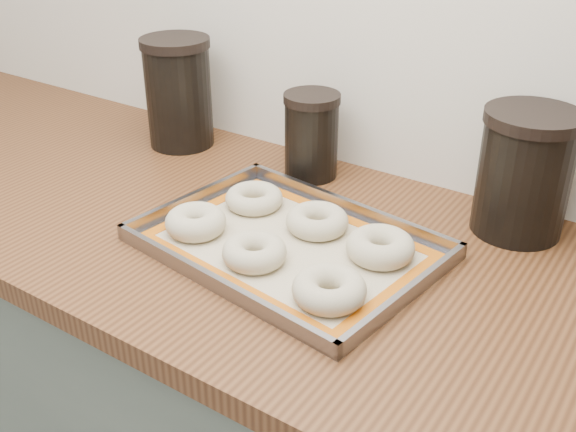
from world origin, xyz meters
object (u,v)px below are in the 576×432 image
Objects in this scene: bagel_back_left at (254,198)px; bagel_back_mid at (317,221)px; bagel_front_right at (329,289)px; canister_mid at (311,135)px; baking_tray at (288,245)px; bagel_front_left at (196,222)px; canister_left at (179,92)px; canister_right at (524,173)px; bagel_back_right at (380,247)px; bagel_front_mid at (254,252)px.

bagel_back_mid reaches higher than bagel_back_left.
canister_mid is (-0.25, 0.35, 0.06)m from bagel_front_right.
bagel_front_left is at bearing -162.17° from baking_tray.
bagel_front_right is 0.66m from canister_left.
bagel_back_left is at bearing 78.88° from bagel_front_left.
bagel_front_right is at bearing -113.24° from canister_right.
baking_tray is at bearing -159.92° from bagel_back_right.
canister_right reaches higher than canister_mid.
bagel_back_mid reaches higher than baking_tray.
canister_right reaches higher than bagel_back_mid.
baking_tray is 4.86× the size of bagel_back_left.
bagel_back_left is at bearing -26.84° from canister_left.
bagel_back_mid is 0.98× the size of bagel_back_right.
baking_tray is at bearing -28.46° from canister_left.
canister_left is 1.10× the size of canister_right.
bagel_front_mid is 0.94× the size of bagel_back_right.
canister_mid reaches higher than bagel_front_left.
bagel_front_left reaches higher than bagel_front_mid.
bagel_front_mid is 0.96× the size of bagel_back_mid.
bagel_back_right is at bearing 20.08° from baking_tray.
bagel_front_mid reaches higher than bagel_back_left.
bagel_back_mid is (-0.12, 0.16, -0.00)m from bagel_front_right.
bagel_front_left is 0.94× the size of bagel_back_right.
bagel_front_mid is at bearing -72.60° from canister_mid.
canister_right is (0.40, 0.01, 0.02)m from canister_mid.
baking_tray is at bearing 17.83° from bagel_front_left.
canister_mid reaches higher than bagel_front_mid.
bagel_front_right is 0.40m from canister_right.
bagel_back_left is at bearing -155.64° from canister_right.
bagel_back_right is (0.14, 0.05, 0.02)m from baking_tray.
bagel_front_right is 0.43m from canister_mid.
baking_tray is 0.51m from canister_left.
bagel_back_left is (0.03, 0.13, -0.00)m from bagel_front_left.
canister_right is (0.27, 0.20, 0.08)m from bagel_back_mid.
bagel_back_right is at bearing 86.81° from bagel_front_right.
bagel_front_mid is at bearing -103.21° from baking_tray.
baking_tray is 0.29m from canister_mid.
bagel_front_mid is 0.98× the size of bagel_back_left.
bagel_front_mid is at bearing -8.37° from bagel_front_left.
bagel_back_right reaches higher than bagel_front_mid.
canister_right is (0.41, 0.19, 0.09)m from bagel_back_left.
bagel_back_right is 0.51× the size of canister_right.
bagel_back_mid is at bearing 126.57° from bagel_front_right.
baking_tray is at bearing 145.19° from bagel_front_right.
bagel_back_mid is (0.03, 0.14, -0.00)m from bagel_front_mid.
baking_tray is 4.76× the size of bagel_back_mid.
canister_right is (0.29, 0.27, 0.10)m from baking_tray.
bagel_back_left is at bearing 147.74° from baking_tray.
bagel_front_right reaches higher than bagel_back_mid.
canister_left is 0.72m from canister_right.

